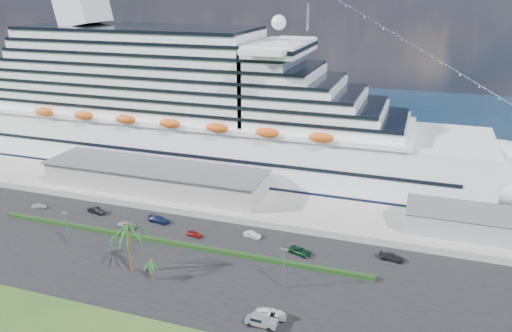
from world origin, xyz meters
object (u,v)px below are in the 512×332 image
(pickup_truck, at_px, (261,320))
(boat_trailer, at_px, (271,314))
(cruise_ship, at_px, (202,115))
(parked_car_3, at_px, (159,219))

(pickup_truck, height_order, boat_trailer, pickup_truck)
(cruise_ship, distance_m, boat_trailer, 79.63)
(pickup_truck, relative_size, boat_trailer, 0.81)
(cruise_ship, height_order, pickup_truck, cruise_ship)
(boat_trailer, bearing_deg, parked_car_3, 143.68)
(parked_car_3, relative_size, pickup_truck, 0.99)
(cruise_ship, relative_size, parked_car_3, 35.86)
(pickup_truck, bearing_deg, parked_car_3, 140.68)
(cruise_ship, distance_m, pickup_truck, 80.81)
(cruise_ship, bearing_deg, boat_trailer, -57.34)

